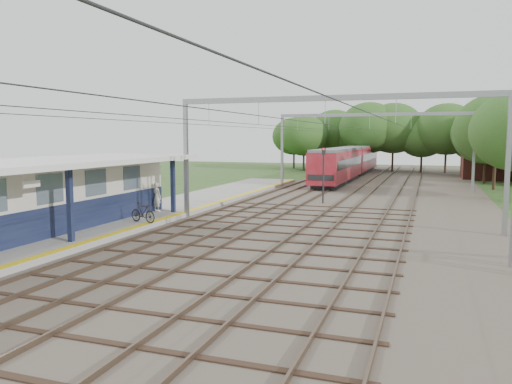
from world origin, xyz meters
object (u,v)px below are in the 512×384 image
at_px(person, 157,197).
at_px(signal_post, 323,170).
at_px(train, 351,161).
at_px(bicycle, 143,213).

height_order(person, signal_post, signal_post).
relative_size(train, signal_post, 8.33).
xyz_separation_m(bicycle, signal_post, (6.95, 12.62, 1.63)).
bearing_deg(bicycle, signal_post, -13.11).
xyz_separation_m(bicycle, train, (5.10, 37.53, 1.13)).
height_order(train, signal_post, signal_post).
xyz_separation_m(person, train, (6.50, 33.71, 0.79)).
xyz_separation_m(person, bicycle, (1.40, -3.82, -0.35)).
height_order(bicycle, signal_post, signal_post).
distance_m(person, bicycle, 4.08).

